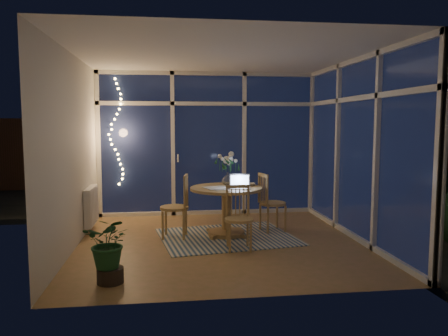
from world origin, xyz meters
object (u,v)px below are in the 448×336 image
(chair_left, at_px, (174,206))
(flower_vase, at_px, (228,178))
(potted_plant, at_px, (110,248))
(chair_right, at_px, (273,202))
(laptop, at_px, (240,181))
(dining_table, at_px, (226,211))
(chair_front, at_px, (239,218))

(chair_left, relative_size, flower_vase, 4.51)
(chair_left, height_order, potted_plant, chair_left)
(flower_vase, bearing_deg, potted_plant, -127.29)
(chair_right, xyz_separation_m, laptop, (-0.57, -0.32, 0.38))
(dining_table, distance_m, chair_right, 0.77)
(chair_front, xyz_separation_m, laptop, (0.11, 0.61, 0.41))
(laptop, bearing_deg, chair_front, -93.52)
(laptop, height_order, potted_plant, laptop)
(laptop, distance_m, flower_vase, 0.40)
(dining_table, height_order, chair_right, chair_right)
(laptop, bearing_deg, chair_right, 36.10)
(flower_vase, bearing_deg, laptop, -71.30)
(laptop, xyz_separation_m, flower_vase, (-0.13, 0.38, -0.00))
(chair_left, bearing_deg, chair_right, 106.35)
(laptop, xyz_separation_m, potted_plant, (-1.65, -1.62, -0.46))
(flower_vase, xyz_separation_m, potted_plant, (-1.53, -2.00, -0.46))
(dining_table, xyz_separation_m, chair_left, (-0.77, -0.04, 0.11))
(laptop, bearing_deg, chair_left, -179.45)
(chair_right, relative_size, laptop, 3.08)
(chair_right, height_order, laptop, laptop)
(chair_left, xyz_separation_m, flower_vase, (0.82, 0.27, 0.36))
(dining_table, relative_size, laptop, 3.57)
(chair_left, distance_m, potted_plant, 1.87)
(chair_left, relative_size, laptop, 3.16)
(dining_table, height_order, flower_vase, flower_vase)
(potted_plant, bearing_deg, chair_right, 41.07)
(chair_right, relative_size, potted_plant, 1.22)
(dining_table, relative_size, chair_right, 1.16)
(dining_table, distance_m, chair_left, 0.78)
(flower_vase, bearing_deg, chair_left, -161.68)
(laptop, height_order, flower_vase, laptop)
(chair_left, bearing_deg, dining_table, 101.92)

